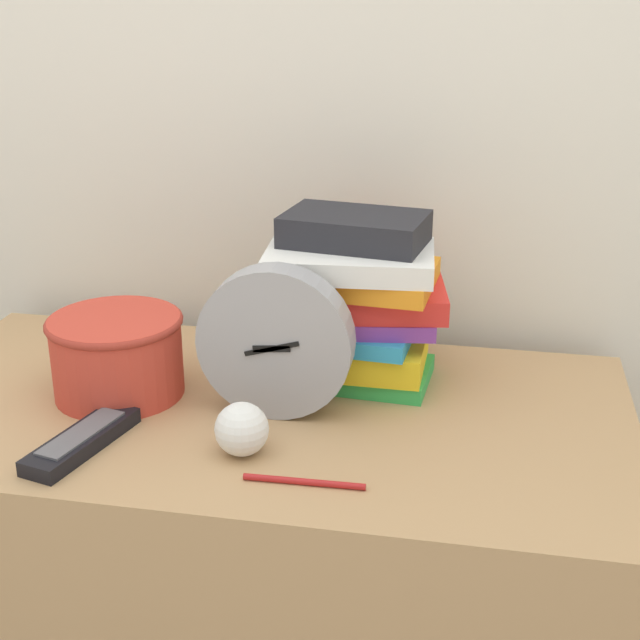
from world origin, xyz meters
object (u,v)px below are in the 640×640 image
basket (117,352)px  crumpled_paper_ball (242,429)px  desk_clock (275,343)px  tv_remote (82,440)px  book_stack (359,300)px  pen (304,482)px

basket → crumpled_paper_ball: basket is taller
desk_clock → basket: bearing=175.5°
tv_remote → basket: bearing=95.4°
book_stack → pen: 0.33m
basket → tv_remote: 0.17m
book_stack → basket: size_ratio=1.39×
desk_clock → basket: (-0.23, 0.02, -0.04)m
tv_remote → pen: tv_remote is taller
book_stack → pen: (-0.02, -0.30, -0.12)m
book_stack → basket: book_stack is taller
book_stack → crumpled_paper_ball: (-0.11, -0.25, -0.09)m
basket → book_stack: bearing=19.2°
desk_clock → crumpled_paper_ball: (-0.02, -0.11, -0.07)m
desk_clock → book_stack: (0.09, 0.13, 0.02)m
desk_clock → tv_remote: (-0.22, -0.14, -0.09)m
basket → tv_remote: basket is taller
desk_clock → crumpled_paper_ball: bearing=-98.3°
crumpled_paper_ball → basket: bearing=148.7°
basket → tv_remote: (0.01, -0.16, -0.05)m
book_stack → tv_remote: book_stack is taller
basket → pen: basket is taller
desk_clock → pen: size_ratio=1.43×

